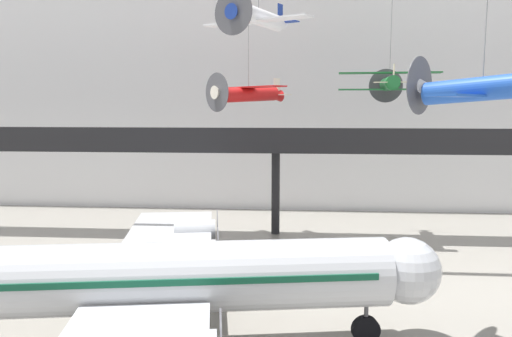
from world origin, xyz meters
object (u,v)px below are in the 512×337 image
Objects in this scene: suspended_plane_white_twin at (259,17)px; suspended_plane_green_biplane at (389,83)px; suspended_plane_blue_trainer at (482,89)px; airliner_silver_main at (129,280)px; suspended_plane_red_highwing at (249,94)px.

suspended_plane_white_twin is 0.66× the size of suspended_plane_green_biplane.
suspended_plane_green_biplane is at bearing -51.24° from suspended_plane_blue_trainer.
airliner_silver_main is at bearing 149.08° from suspended_plane_green_biplane.
suspended_plane_green_biplane is at bearing 165.32° from suspended_plane_white_twin.
airliner_silver_main is 4.76× the size of suspended_plane_white_twin.
suspended_plane_red_highwing is (3.42, 19.32, 8.41)m from airliner_silver_main.
airliner_silver_main is 16.84m from suspended_plane_white_twin.
suspended_plane_green_biplane is at bearing 141.21° from suspended_plane_red_highwing.
suspended_plane_white_twin reaches higher than suspended_plane_blue_trainer.
suspended_plane_green_biplane is at bearing 45.15° from airliner_silver_main.
suspended_plane_green_biplane is (9.62, 10.37, -3.44)m from suspended_plane_white_twin.
suspended_plane_green_biplane is (11.09, 1.00, 0.82)m from suspended_plane_red_highwing.
suspended_plane_red_highwing reaches higher than airliner_silver_main.
suspended_plane_white_twin is (4.90, 9.96, 12.66)m from airliner_silver_main.
suspended_plane_red_highwing is 1.07× the size of suspended_plane_green_biplane.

